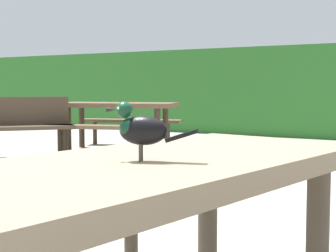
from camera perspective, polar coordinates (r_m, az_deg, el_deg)
The scene contains 4 objects.
picnic_table_foreground at distance 1.66m, azimuth -2.29°, elevation -10.06°, with size 1.94×1.97×0.74m.
bird_grackle at distance 1.56m, azimuth -3.17°, elevation -0.24°, with size 0.28×0.13×0.18m.
picnic_table_mid_left at distance 7.91m, azimuth -5.68°, elevation 1.28°, with size 2.14×2.12×0.74m.
park_bench_side at distance 7.46m, azimuth -16.01°, elevation 0.45°, with size 1.24×1.36×0.84m.
Camera 1 is at (1.12, -1.57, 0.97)m, focal length 54.50 mm.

